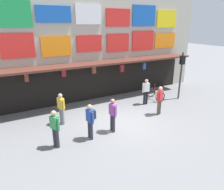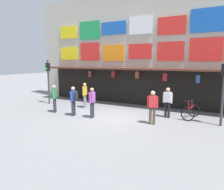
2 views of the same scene
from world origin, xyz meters
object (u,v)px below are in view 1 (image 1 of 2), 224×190
at_px(pedestrian_in_blue, 90,119).
at_px(pedestrian_in_white, 55,127).
at_px(traffic_light_far, 181,68).
at_px(pedestrian_in_black, 113,113).
at_px(bicycle_parked, 156,94).
at_px(pedestrian_in_green, 61,107).
at_px(pedestrian_in_yellow, 146,90).
at_px(pedestrian_in_purple, 159,98).

distance_m(pedestrian_in_blue, pedestrian_in_white, 1.56).
height_order(traffic_light_far, pedestrian_in_black, traffic_light_far).
xyz_separation_m(bicycle_parked, pedestrian_in_black, (-4.77, -2.48, 0.55)).
bearing_deg(pedestrian_in_white, pedestrian_in_green, 67.56).
height_order(bicycle_parked, pedestrian_in_blue, pedestrian_in_blue).
xyz_separation_m(bicycle_parked, pedestrian_in_green, (-6.70, -0.53, 0.55)).
relative_size(pedestrian_in_blue, pedestrian_in_white, 1.00).
xyz_separation_m(pedestrian_in_yellow, pedestrian_in_white, (-6.34, -2.14, -0.04)).
bearing_deg(pedestrian_in_blue, pedestrian_in_black, 5.49).
bearing_deg(traffic_light_far, pedestrian_in_black, -163.68).
height_order(bicycle_parked, pedestrian_in_yellow, pedestrian_in_yellow).
bearing_deg(bicycle_parked, traffic_light_far, -22.77).
xyz_separation_m(traffic_light_far, pedestrian_in_black, (-6.29, -1.84, -1.19)).
xyz_separation_m(traffic_light_far, pedestrian_in_purple, (-3.00, -1.38, -1.16)).
xyz_separation_m(pedestrian_in_purple, pedestrian_in_blue, (-4.48, -0.58, 0.00)).
xyz_separation_m(pedestrian_in_yellow, pedestrian_in_black, (-3.59, -2.11, -0.04)).
bearing_deg(traffic_light_far, pedestrian_in_green, 179.21).
relative_size(bicycle_parked, pedestrian_in_blue, 0.73).
bearing_deg(pedestrian_in_yellow, pedestrian_in_black, -149.57).
relative_size(traffic_light_far, pedestrian_in_purple, 1.90).
xyz_separation_m(pedestrian_in_purple, pedestrian_in_white, (-6.04, -0.49, -0.04)).
relative_size(bicycle_parked, pedestrian_in_purple, 0.73).
xyz_separation_m(pedestrian_in_blue, pedestrian_in_black, (1.19, 0.11, -0.04)).
bearing_deg(pedestrian_in_yellow, pedestrian_in_blue, -155.07).
relative_size(pedestrian_in_purple, pedestrian_in_white, 1.00).
relative_size(bicycle_parked, pedestrian_in_yellow, 0.73).
relative_size(bicycle_parked, pedestrian_in_green, 0.73).
relative_size(traffic_light_far, bicycle_parked, 2.60).
bearing_deg(pedestrian_in_black, traffic_light_far, 16.32).
xyz_separation_m(pedestrian_in_purple, pedestrian_in_green, (-5.22, 1.49, -0.04)).
relative_size(bicycle_parked, pedestrian_in_black, 0.73).
xyz_separation_m(traffic_light_far, pedestrian_in_green, (-8.22, 0.11, -1.19)).
bearing_deg(pedestrian_in_white, pedestrian_in_black, 0.58).
height_order(bicycle_parked, pedestrian_in_purple, pedestrian_in_purple).
bearing_deg(traffic_light_far, pedestrian_in_blue, -165.35).
distance_m(traffic_light_far, pedestrian_in_blue, 7.82).
bearing_deg(pedestrian_in_white, traffic_light_far, 11.68).
distance_m(pedestrian_in_yellow, pedestrian_in_black, 4.17).
distance_m(bicycle_parked, pedestrian_in_white, 7.94).
relative_size(pedestrian_in_yellow, pedestrian_in_black, 1.00).
height_order(pedestrian_in_purple, pedestrian_in_black, same).
height_order(pedestrian_in_blue, pedestrian_in_yellow, same).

